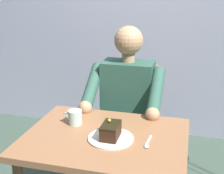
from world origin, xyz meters
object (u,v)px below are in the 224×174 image
chair (130,118)px  dessert_spoon (148,144)px  dining_table (105,151)px  coffee_cup (75,117)px  cake_slice (111,131)px  seated_person (125,110)px

chair → dessert_spoon: 0.79m
dining_table → coffee_cup: 0.28m
chair → cake_slice: (-0.04, 0.72, 0.25)m
chair → coffee_cup: 0.67m
cake_slice → coffee_cup: size_ratio=1.21×
coffee_cup → dessert_spoon: coffee_cup is taller
seated_person → dessert_spoon: (-0.24, 0.55, 0.06)m
chair → dessert_spoon: size_ratio=6.34×
seated_person → cake_slice: seated_person is taller
dining_table → seated_person: 0.51m
cake_slice → dessert_spoon: (-0.20, 0.01, -0.05)m
coffee_cup → dessert_spoon: size_ratio=0.82×
dessert_spoon → chair: bearing=-71.8°
chair → seated_person: (0.00, 0.17, 0.14)m
seated_person → cake_slice: (-0.04, 0.54, 0.11)m
dining_table → coffee_cup: (0.21, -0.10, 0.14)m
cake_slice → dining_table: bearing=-39.0°
seated_person → dessert_spoon: bearing=113.5°
coffee_cup → dessert_spoon: (-0.45, 0.13, -0.04)m
seated_person → cake_slice: bearing=94.1°
seated_person → coffee_cup: (0.21, 0.42, 0.10)m
chair → seated_person: 0.22m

